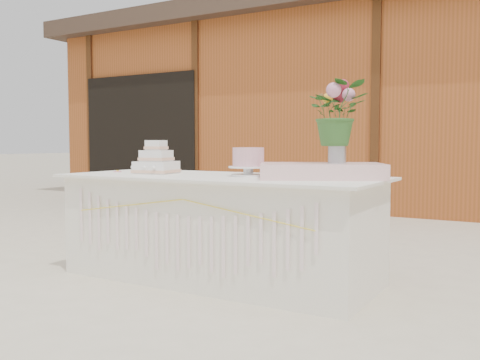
% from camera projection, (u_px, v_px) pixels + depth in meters
% --- Properties ---
extents(ground, '(80.00, 80.00, 0.00)m').
position_uv_depth(ground, '(220.00, 279.00, 3.98)').
color(ground, beige).
rests_on(ground, ground).
extents(barn, '(12.60, 4.60, 3.30)m').
position_uv_depth(barn, '(409.00, 103.00, 9.03)').
color(barn, '#96481F').
rests_on(barn, ground).
extents(cake_table, '(2.40, 1.00, 0.77)m').
position_uv_depth(cake_table, '(219.00, 227.00, 3.95)').
color(cake_table, white).
rests_on(cake_table, ground).
extents(wedding_cake, '(0.34, 0.34, 0.26)m').
position_uv_depth(wedding_cake, '(156.00, 162.00, 4.22)').
color(wedding_cake, white).
rests_on(wedding_cake, cake_table).
extents(pink_cake_stand, '(0.29, 0.29, 0.21)m').
position_uv_depth(pink_cake_stand, '(248.00, 160.00, 3.84)').
color(pink_cake_stand, white).
rests_on(pink_cake_stand, cake_table).
extents(satin_runner, '(0.94, 0.79, 0.10)m').
position_uv_depth(satin_runner, '(321.00, 171.00, 3.61)').
color(satin_runner, beige).
rests_on(satin_runner, cake_table).
extents(flower_vase, '(0.12, 0.12, 0.17)m').
position_uv_depth(flower_vase, '(337.00, 151.00, 3.61)').
color(flower_vase, '#B0B0B5').
rests_on(flower_vase, satin_runner).
extents(bouquet, '(0.50, 0.48, 0.44)m').
position_uv_depth(bouquet, '(338.00, 106.00, 3.58)').
color(bouquet, '#2D5A24').
rests_on(bouquet, flower_vase).
extents(loose_flowers, '(0.16, 0.32, 0.02)m').
position_uv_depth(loose_flowers, '(128.00, 171.00, 4.48)').
color(loose_flowers, '#CF7E94').
rests_on(loose_flowers, cake_table).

